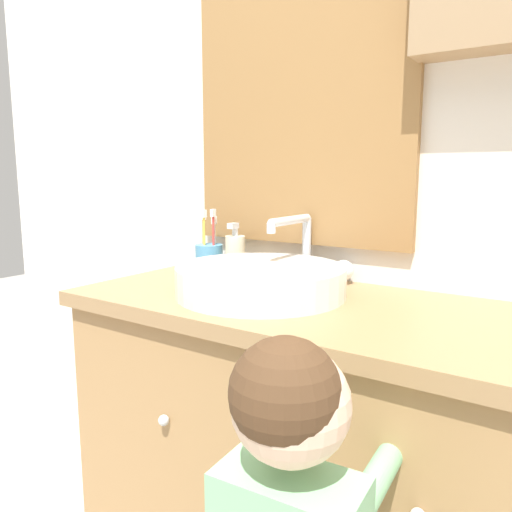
# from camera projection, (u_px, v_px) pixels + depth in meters

# --- Properties ---
(wall_back) EXTENTS (3.20, 0.18, 2.50)m
(wall_back) POSITION_uv_depth(u_px,v_px,m) (392.00, 113.00, 1.23)
(wall_back) COLOR silver
(wall_back) RESTS_ON ground_plane
(vanity_counter) EXTENTS (1.21, 0.51, 0.87)m
(vanity_counter) POSITION_uv_depth(u_px,v_px,m) (326.00, 487.00, 1.16)
(vanity_counter) COLOR #A37A4C
(vanity_counter) RESTS_ON ground_plane
(sink_basin) EXTENTS (0.40, 0.45, 0.18)m
(sink_basin) POSITION_uv_depth(u_px,v_px,m) (262.00, 279.00, 1.17)
(sink_basin) COLOR white
(sink_basin) RESTS_ON vanity_counter
(toothbrush_holder) EXTENTS (0.08, 0.08, 0.18)m
(toothbrush_holder) POSITION_uv_depth(u_px,v_px,m) (209.00, 255.00, 1.48)
(toothbrush_holder) COLOR #4C93C6
(toothbrush_holder) RESTS_ON vanity_counter
(soap_dispenser) EXTENTS (0.06, 0.06, 0.14)m
(soap_dispenser) POSITION_uv_depth(u_px,v_px,m) (235.00, 253.00, 1.43)
(soap_dispenser) COLOR beige
(soap_dispenser) RESTS_ON vanity_counter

